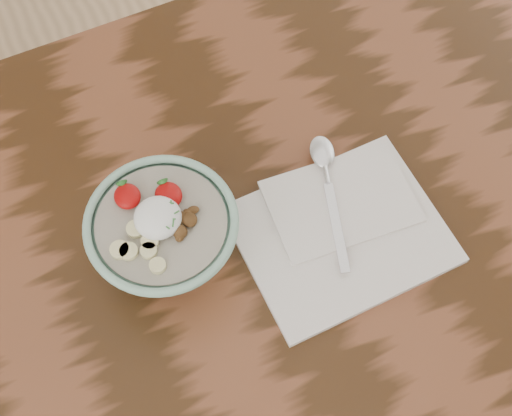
# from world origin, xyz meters

# --- Properties ---
(table) EXTENTS (1.60, 0.90, 0.75)m
(table) POSITION_xyz_m (0.00, 0.00, 0.66)
(table) COLOR #371F0D
(table) RESTS_ON ground
(breakfast_bowl) EXTENTS (0.18, 0.18, 0.12)m
(breakfast_bowl) POSITION_xyz_m (0.09, 0.06, 0.81)
(breakfast_bowl) COLOR #86B59E
(breakfast_bowl) RESTS_ON table
(napkin) EXTENTS (0.25, 0.21, 0.02)m
(napkin) POSITION_xyz_m (0.30, 0.01, 0.76)
(napkin) COLOR white
(napkin) RESTS_ON table
(spoon) EXTENTS (0.08, 0.19, 0.01)m
(spoon) POSITION_xyz_m (0.31, 0.08, 0.77)
(spoon) COLOR silver
(spoon) RESTS_ON napkin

